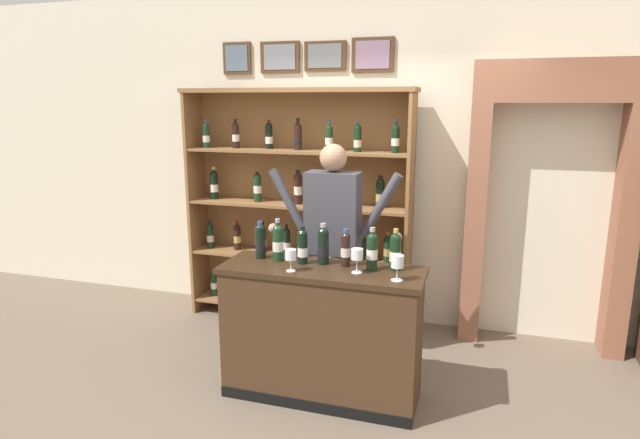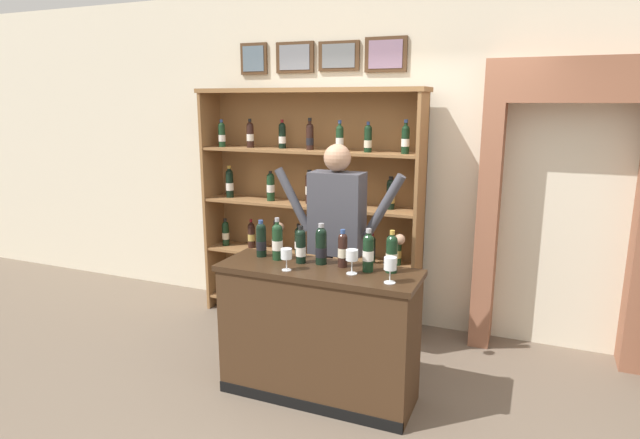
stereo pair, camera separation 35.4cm
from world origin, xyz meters
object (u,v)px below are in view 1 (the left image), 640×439
wine_glass_right (357,256)px  tasting_bottle_riserva (395,251)px  tasting_bottle_brunello (260,241)px  wine_glass_spare (291,256)px  wine_shelf (298,202)px  tasting_bottle_vin_santo (303,246)px  tasting_bottle_prosecco (346,248)px  wine_glass_center (397,262)px  tasting_bottle_bianco (372,250)px  shopkeeper (333,229)px  tasting_bottle_chianti (323,245)px  tasting_bottle_rosso (278,242)px  tasting_counter (322,333)px

wine_glass_right → tasting_bottle_riserva: bearing=30.4°
tasting_bottle_brunello → wine_glass_spare: tasting_bottle_brunello is taller
wine_shelf → tasting_bottle_vin_santo: size_ratio=8.15×
wine_shelf → wine_glass_spare: 1.49m
tasting_bottle_prosecco → wine_glass_center: bearing=-27.1°
wine_shelf → tasting_bottle_bianco: wine_shelf is taller
wine_glass_spare → tasting_bottle_vin_santo: bearing=84.7°
shopkeeper → tasting_bottle_chianti: (0.07, -0.48, 0.00)m
tasting_bottle_rosso → tasting_bottle_bianco: size_ratio=1.05×
shopkeeper → wine_glass_right: size_ratio=10.62×
tasting_bottle_vin_santo → tasting_bottle_bianco: tasting_bottle_bianco is taller
wine_glass_right → wine_glass_center: (0.28, -0.08, 0.00)m
tasting_counter → tasting_bottle_chianti: tasting_bottle_chianti is taller
tasting_bottle_prosecco → wine_glass_right: (0.11, -0.12, -0.01)m
tasting_bottle_vin_santo → wine_shelf: bearing=110.8°
wine_glass_right → tasting_bottle_bianco: bearing=49.4°
tasting_bottle_brunello → tasting_bottle_prosecco: 0.64m
tasting_bottle_vin_santo → wine_glass_right: (0.41, -0.09, -0.01)m
shopkeeper → wine_glass_spare: 0.72m
wine_glass_center → wine_glass_spare: size_ratio=1.11×
tasting_bottle_vin_santo → tasting_bottle_riserva: size_ratio=0.93×
tasting_bottle_brunello → wine_glass_right: size_ratio=1.65×
shopkeeper → tasting_bottle_vin_santo: shopkeeper is taller
tasting_bottle_rosso → tasting_bottle_bianco: 0.68m
tasting_bottle_rosso → tasting_bottle_bianco: (0.68, -0.01, -0.00)m
tasting_bottle_chianti → tasting_bottle_bianco: size_ratio=0.99×
tasting_bottle_brunello → wine_glass_spare: 0.39m
shopkeeper → tasting_bottle_riserva: bearing=-39.8°
tasting_bottle_prosecco → tasting_bottle_brunello: bearing=179.4°
tasting_bottle_chianti → wine_glass_right: 0.30m
tasting_counter → tasting_bottle_prosecco: (0.14, 0.09, 0.61)m
wine_glass_right → wine_glass_spare: size_ratio=1.09×
shopkeeper → wine_glass_right: 0.70m
tasting_counter → tasting_bottle_rosso: tasting_bottle_rosso is taller
wine_glass_spare → tasting_bottle_riserva: bearing=19.4°
wine_glass_right → tasting_bottle_vin_santo: bearing=167.1°
tasting_counter → shopkeeper: (-0.09, 0.58, 0.61)m
tasting_bottle_bianco → wine_glass_right: 0.13m
shopkeeper → tasting_bottle_vin_santo: bearing=-98.1°
tasting_bottle_brunello → tasting_bottle_riserva: (0.98, 0.01, 0.00)m
wine_shelf → tasting_bottle_bianco: (0.96, -1.22, -0.05)m
tasting_bottle_riserva → wine_glass_center: (0.05, -0.21, -0.01)m
shopkeeper → tasting_bottle_chianti: shopkeeper is taller
wine_glass_right → wine_glass_center: size_ratio=0.99×
wine_shelf → tasting_bottle_vin_santo: bearing=-69.2°
tasting_bottle_prosecco → tasting_bottle_bianco: size_ratio=0.90×
shopkeeper → tasting_counter: bearing=-81.6°
shopkeeper → tasting_bottle_prosecco: bearing=-64.9°
tasting_bottle_bianco → wine_glass_spare: bearing=-159.4°
tasting_bottle_rosso → wine_shelf: bearing=102.8°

